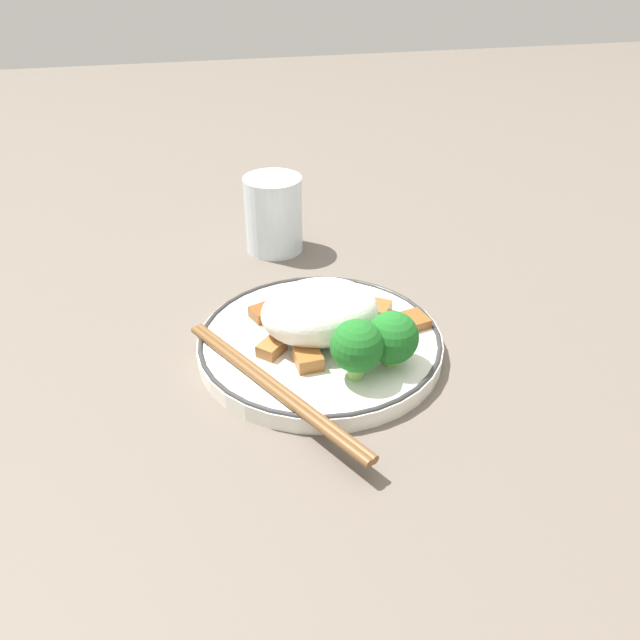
% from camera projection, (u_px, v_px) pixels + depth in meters
% --- Properties ---
extents(ground_plane, '(3.00, 3.00, 0.00)m').
position_uv_depth(ground_plane, '(320.00, 351.00, 0.62)').
color(ground_plane, '#665B51').
extents(plate, '(0.24, 0.24, 0.02)m').
position_uv_depth(plate, '(320.00, 342.00, 0.62)').
color(plate, white).
rests_on(plate, ground_plane).
extents(rice_mound, '(0.11, 0.09, 0.06)m').
position_uv_depth(rice_mound, '(318.00, 311.00, 0.60)').
color(rice_mound, white).
rests_on(rice_mound, plate).
extents(broccoli_back_left, '(0.05, 0.05, 0.06)m').
position_uv_depth(broccoli_back_left, '(357.00, 347.00, 0.54)').
color(broccoli_back_left, '#7FB756').
rests_on(broccoli_back_left, plate).
extents(broccoli_back_center, '(0.05, 0.05, 0.05)m').
position_uv_depth(broccoli_back_center, '(392.00, 338.00, 0.56)').
color(broccoli_back_center, '#7FB756').
rests_on(broccoli_back_center, plate).
extents(meat_near_front, '(0.03, 0.03, 0.01)m').
position_uv_depth(meat_near_front, '(271.00, 348.00, 0.59)').
color(meat_near_front, '#9E6633').
rests_on(meat_near_front, plate).
extents(meat_near_left, '(0.03, 0.04, 0.01)m').
position_uv_depth(meat_near_left, '(314.00, 306.00, 0.66)').
color(meat_near_left, '#9E6633').
rests_on(meat_near_left, plate).
extents(meat_near_right, '(0.03, 0.03, 0.01)m').
position_uv_depth(meat_near_right, '(308.00, 359.00, 0.57)').
color(meat_near_right, '#995B28').
rests_on(meat_near_right, plate).
extents(meat_near_back, '(0.04, 0.03, 0.01)m').
position_uv_depth(meat_near_back, '(412.00, 322.00, 0.63)').
color(meat_near_back, brown).
rests_on(meat_near_back, plate).
extents(meat_on_rice_edge, '(0.04, 0.04, 0.01)m').
position_uv_depth(meat_on_rice_edge, '(376.00, 309.00, 0.65)').
color(meat_on_rice_edge, '#995B28').
rests_on(meat_on_rice_edge, plate).
extents(meat_mid_left, '(0.04, 0.03, 0.01)m').
position_uv_depth(meat_mid_left, '(269.00, 311.00, 0.64)').
color(meat_mid_left, brown).
rests_on(meat_mid_left, plate).
extents(chopsticks, '(0.13, 0.22, 0.01)m').
position_uv_depth(chopsticks, '(273.00, 386.00, 0.55)').
color(chopsticks, brown).
rests_on(chopsticks, plate).
extents(drinking_glass, '(0.07, 0.07, 0.10)m').
position_uv_depth(drinking_glass, '(274.00, 214.00, 0.79)').
color(drinking_glass, silver).
rests_on(drinking_glass, ground_plane).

